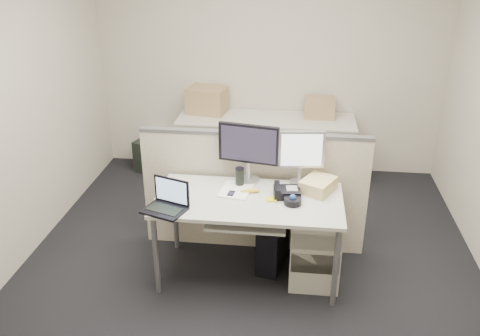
# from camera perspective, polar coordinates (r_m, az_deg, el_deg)

# --- Properties ---
(floor) EXTENTS (4.00, 4.50, 0.01)m
(floor) POSITION_cam_1_polar(r_m,az_deg,el_deg) (4.47, 0.93, -11.78)
(floor) COLOR black
(floor) RESTS_ON ground
(wall_back) EXTENTS (4.00, 0.02, 2.70)m
(wall_back) POSITION_cam_1_polar(r_m,az_deg,el_deg) (5.97, 3.30, 12.16)
(wall_back) COLOR #B2A99B
(wall_back) RESTS_ON ground
(desk) EXTENTS (1.50, 0.75, 0.73)m
(desk) POSITION_cam_1_polar(r_m,az_deg,el_deg) (4.10, 0.99, -4.26)
(desk) COLOR beige
(desk) RESTS_ON floor
(keyboard_tray) EXTENTS (0.62, 0.32, 0.02)m
(keyboard_tray) POSITION_cam_1_polar(r_m,az_deg,el_deg) (3.97, 0.72, -6.08)
(keyboard_tray) COLOR beige
(keyboard_tray) RESTS_ON desk
(drawer_pedestal) EXTENTS (0.40, 0.55, 0.65)m
(drawer_pedestal) POSITION_cam_1_polar(r_m,az_deg,el_deg) (4.31, 8.40, -8.26)
(drawer_pedestal) COLOR #A9A593
(drawer_pedestal) RESTS_ON floor
(cubicle_partition) EXTENTS (2.00, 0.06, 1.10)m
(cubicle_partition) POSITION_cam_1_polar(r_m,az_deg,el_deg) (4.55, 1.56, -2.80)
(cubicle_partition) COLOR beige
(cubicle_partition) RESTS_ON floor
(back_counter) EXTENTS (2.00, 0.60, 0.72)m
(back_counter) POSITION_cam_1_polar(r_m,az_deg,el_deg) (5.97, 2.87, 2.17)
(back_counter) COLOR #A9A593
(back_counter) RESTS_ON floor
(monitor_main) EXTENTS (0.54, 0.29, 0.51)m
(monitor_main) POSITION_cam_1_polar(r_m,az_deg,el_deg) (4.25, 0.96, 1.66)
(monitor_main) COLOR black
(monitor_main) RESTS_ON desk
(monitor_small) EXTENTS (0.40, 0.23, 0.47)m
(monitor_small) POSITION_cam_1_polar(r_m,az_deg,el_deg) (4.24, 6.85, 1.09)
(monitor_small) COLOR #B7B7BC
(monitor_small) RESTS_ON desk
(laptop) EXTENTS (0.37, 0.32, 0.23)m
(laptop) POSITION_cam_1_polar(r_m,az_deg,el_deg) (3.88, -8.59, -3.34)
(laptop) COLOR black
(laptop) RESTS_ON desk
(trackball) EXTENTS (0.18, 0.18, 0.05)m
(trackball) POSITION_cam_1_polar(r_m,az_deg,el_deg) (4.00, 5.93, -3.72)
(trackball) COLOR black
(trackball) RESTS_ON desk
(desk_phone) EXTENTS (0.23, 0.19, 0.07)m
(desk_phone) POSITION_cam_1_polar(r_m,az_deg,el_deg) (4.11, 5.28, -2.75)
(desk_phone) COLOR black
(desk_phone) RESTS_ON desk
(paper_stack) EXTENTS (0.28, 0.33, 0.01)m
(paper_stack) POSITION_cam_1_polar(r_m,az_deg,el_deg) (4.18, -0.47, -2.51)
(paper_stack) COLOR white
(paper_stack) RESTS_ON desk
(sticky_pad) EXTENTS (0.09, 0.09, 0.01)m
(sticky_pad) POSITION_cam_1_polar(r_m,az_deg,el_deg) (4.05, 3.53, -3.51)
(sticky_pad) COLOR yellow
(sticky_pad) RESTS_ON desk
(travel_mug) EXTENTS (0.09, 0.09, 0.15)m
(travel_mug) POSITION_cam_1_polar(r_m,az_deg,el_deg) (4.24, -0.04, -1.07)
(travel_mug) COLOR black
(travel_mug) RESTS_ON desk
(banana) EXTENTS (0.17, 0.07, 0.04)m
(banana) POSITION_cam_1_polar(r_m,az_deg,el_deg) (4.15, 1.14, -2.58)
(banana) COLOR yellow
(banana) RESTS_ON desk
(cellphone) EXTENTS (0.06, 0.10, 0.01)m
(cellphone) POSITION_cam_1_polar(r_m,az_deg,el_deg) (4.13, -1.01, -2.93)
(cellphone) COLOR black
(cellphone) RESTS_ON desk
(manila_folders) EXTENTS (0.33, 0.36, 0.11)m
(manila_folders) POSITION_cam_1_polar(r_m,az_deg,el_deg) (4.21, 8.75, -1.91)
(manila_folders) COLOR #DCB980
(manila_folders) RESTS_ON desk
(keyboard) EXTENTS (0.48, 0.20, 0.03)m
(keyboard) POSITION_cam_1_polar(r_m,az_deg,el_deg) (3.99, 1.17, -5.51)
(keyboard) COLOR black
(keyboard) RESTS_ON keyboard_tray
(pc_tower_desk) EXTENTS (0.28, 0.49, 0.43)m
(pc_tower_desk) POSITION_cam_1_polar(r_m,az_deg,el_deg) (4.47, 3.75, -8.39)
(pc_tower_desk) COLOR black
(pc_tower_desk) RESTS_ON floor
(pc_tower_spare_dark) EXTENTS (0.30, 0.45, 0.39)m
(pc_tower_spare_dark) POSITION_cam_1_polar(r_m,az_deg,el_deg) (6.37, -10.21, 1.71)
(pc_tower_spare_dark) COLOR black
(pc_tower_spare_dark) RESTS_ON floor
(pc_tower_spare_silver) EXTENTS (0.30, 0.45, 0.39)m
(pc_tower_spare_silver) POSITION_cam_1_polar(r_m,az_deg,el_deg) (6.33, -8.91, 1.67)
(pc_tower_spare_silver) COLOR #B7B7BC
(pc_tower_spare_silver) RESTS_ON floor
(cardboard_box_left) EXTENTS (0.48, 0.39, 0.32)m
(cardboard_box_left) POSITION_cam_1_polar(r_m,az_deg,el_deg) (5.98, -3.70, 7.52)
(cardboard_box_left) COLOR #8F6749
(cardboard_box_left) RESTS_ON back_counter
(cardboard_box_right) EXTENTS (0.34, 0.27, 0.25)m
(cardboard_box_right) POSITION_cam_1_polar(r_m,az_deg,el_deg) (5.91, 8.91, 6.65)
(cardboard_box_right) COLOR #8F6749
(cardboard_box_right) RESTS_ON back_counter
(red_binder) EXTENTS (0.11, 0.32, 0.29)m
(red_binder) POSITION_cam_1_polar(r_m,az_deg,el_deg) (5.95, -2.68, 7.29)
(red_binder) COLOR #A91705
(red_binder) RESTS_ON back_counter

